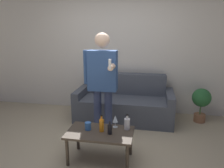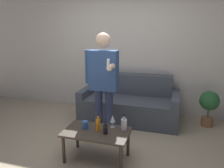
{
  "view_description": "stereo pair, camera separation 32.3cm",
  "coord_description": "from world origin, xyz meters",
  "px_view_note": "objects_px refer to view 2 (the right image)",
  "views": [
    {
      "loc": [
        0.77,
        -2.61,
        1.75
      ],
      "look_at": [
        0.19,
        0.47,
        0.95
      ],
      "focal_mm": 35.0,
      "sensor_mm": 36.0,
      "label": 1
    },
    {
      "loc": [
        1.09,
        -2.53,
        1.75
      ],
      "look_at": [
        0.19,
        0.47,
        0.95
      ],
      "focal_mm": 35.0,
      "sensor_mm": 36.0,
      "label": 2
    }
  ],
  "objects_px": {
    "coffee_table": "(97,135)",
    "bottle_orange": "(105,129)",
    "couch": "(129,104)",
    "person_standing_front": "(103,79)"
  },
  "relations": [
    {
      "from": "coffee_table",
      "to": "bottle_orange",
      "type": "bearing_deg",
      "value": -15.28
    },
    {
      "from": "couch",
      "to": "bottle_orange",
      "type": "height_order",
      "value": "couch"
    },
    {
      "from": "coffee_table",
      "to": "bottle_orange",
      "type": "relative_size",
      "value": 5.2
    },
    {
      "from": "couch",
      "to": "person_standing_front",
      "type": "bearing_deg",
      "value": -105.13
    },
    {
      "from": "couch",
      "to": "bottle_orange",
      "type": "bearing_deg",
      "value": -89.78
    },
    {
      "from": "couch",
      "to": "person_standing_front",
      "type": "height_order",
      "value": "person_standing_front"
    },
    {
      "from": "coffee_table",
      "to": "person_standing_front",
      "type": "xyz_separation_m",
      "value": [
        -0.1,
        0.6,
        0.63
      ]
    },
    {
      "from": "couch",
      "to": "coffee_table",
      "type": "distance_m",
      "value": 1.49
    },
    {
      "from": "person_standing_front",
      "to": "coffee_table",
      "type": "bearing_deg",
      "value": -80.12
    },
    {
      "from": "bottle_orange",
      "to": "person_standing_front",
      "type": "xyz_separation_m",
      "value": [
        -0.24,
        0.64,
        0.51
      ]
    }
  ]
}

